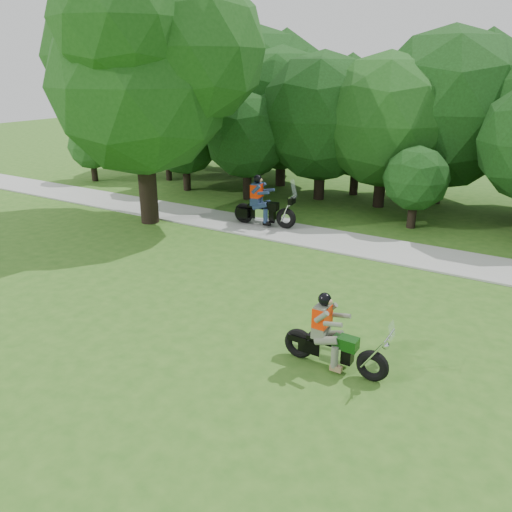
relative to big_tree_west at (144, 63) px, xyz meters
The scene contains 6 objects.
ground 13.82m from the big_tree_west, 33.03° to the right, with size 100.00×100.00×0.00m, color #30621C.
walkway 12.05m from the big_tree_west, ahead, with size 60.00×2.20×0.06m, color #A3A39E.
tree_line 12.95m from the big_tree_west, 38.48° to the left, with size 38.73×11.64×7.70m.
big_tree_west is the anchor object (origin of this frame).
chopper_motorcycle 12.75m from the big_tree_west, 31.48° to the right, with size 2.20×0.59×1.58m.
touring_motorcycle 6.55m from the big_tree_west, 18.43° to the left, with size 2.49×0.89×1.90m.
Camera 1 is at (2.55, -7.31, 5.58)m, focal length 35.00 mm.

